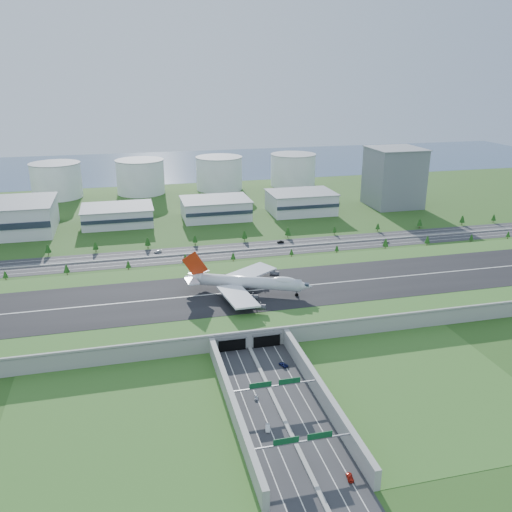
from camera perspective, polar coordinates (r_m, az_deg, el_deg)
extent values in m
plane|color=#2E4916|center=(306.86, -2.83, -5.30)|extent=(1200.00, 1200.00, 0.00)
cube|color=gray|center=(305.23, -2.84, -4.61)|extent=(520.00, 100.00, 8.00)
cube|color=#385F20|center=(303.61, -2.85, -3.91)|extent=(520.00, 100.00, 0.16)
cube|color=black|center=(303.55, -2.85, -3.89)|extent=(520.00, 58.00, 0.12)
cube|color=silver|center=(303.52, -2.85, -3.87)|extent=(520.00, 0.90, 0.02)
cube|color=gray|center=(259.57, -0.73, -7.96)|extent=(520.00, 1.20, 1.20)
cube|color=#28282B|center=(214.15, 3.13, -17.21)|extent=(34.00, 120.00, 0.12)
cube|color=gray|center=(213.92, 3.13, -17.12)|extent=(1.60, 120.00, 0.90)
cube|color=gray|center=(216.12, -2.45, -15.53)|extent=(2.40, 100.00, 8.00)
cube|color=gray|center=(224.69, 6.97, -14.17)|extent=(2.40, 100.00, 8.00)
cube|color=black|center=(259.83, -2.54, -9.30)|extent=(13.00, 1.20, 6.00)
cube|color=black|center=(263.21, 1.14, -8.89)|extent=(13.00, 1.20, 6.00)
cylinder|color=gray|center=(220.34, -2.93, -14.94)|extent=(0.70, 0.70, 7.00)
cylinder|color=gray|center=(229.11, 6.71, -13.59)|extent=(0.70, 0.70, 7.00)
cube|color=gray|center=(221.95, 2.01, -13.50)|extent=(38.00, 0.50, 0.50)
cube|color=#0C4C23|center=(219.78, 0.48, -13.42)|extent=(9.00, 0.30, 2.40)
cube|color=#0C4C23|center=(222.60, 3.55, -13.00)|extent=(9.00, 0.30, 2.40)
cylinder|color=gray|center=(192.89, -0.80, -20.63)|extent=(0.70, 0.70, 7.00)
cylinder|color=gray|center=(202.86, 10.31, -18.69)|extent=(0.70, 0.70, 7.00)
cube|color=gray|center=(194.73, 4.96, -18.87)|extent=(38.00, 0.50, 0.50)
cube|color=#0C4C23|center=(192.28, 3.19, -18.86)|extent=(9.00, 0.30, 2.40)
cube|color=#0C4C23|center=(195.49, 6.74, -18.25)|extent=(9.00, 0.30, 2.40)
cube|color=#28282B|center=(394.12, -5.50, 0.29)|extent=(560.00, 36.00, 0.12)
cylinder|color=#3D2819|center=(377.72, -24.84, -2.16)|extent=(0.50, 0.50, 2.16)
cone|color=#1C3F11|center=(376.81, -24.90, -1.76)|extent=(3.36, 3.36, 4.32)
cylinder|color=#3D2819|center=(371.79, -19.28, -1.71)|extent=(0.50, 0.50, 2.56)
cone|color=#1C3F11|center=(370.70, -19.33, -1.24)|extent=(3.98, 3.98, 5.12)
cylinder|color=#3D2819|center=(369.59, -13.27, -1.27)|extent=(0.50, 0.50, 2.27)
cone|color=#1C3F11|center=(368.61, -13.31, -0.85)|extent=(3.53, 3.53, 4.54)
cylinder|color=#3D2819|center=(371.23, -7.43, -0.77)|extent=(0.50, 0.50, 2.81)
cone|color=#1C3F11|center=(370.03, -7.45, -0.24)|extent=(4.38, 4.38, 5.63)
cylinder|color=#3D2819|center=(375.98, -2.41, -0.40)|extent=(0.50, 0.50, 2.27)
cone|color=#1C3F11|center=(375.01, -2.42, 0.02)|extent=(3.54, 3.54, 4.55)
cylinder|color=#3D2819|center=(386.05, 3.75, 0.08)|extent=(0.50, 0.50, 2.01)
cone|color=#1C3F11|center=(385.22, 3.76, 0.44)|extent=(3.13, 3.13, 4.02)
cylinder|color=#3D2819|center=(397.33, 8.49, 0.47)|extent=(0.50, 0.50, 2.06)
cone|color=#1C3F11|center=(396.51, 8.51, 0.83)|extent=(3.20, 3.20, 4.11)
cylinder|color=#3D2819|center=(412.87, 13.45, 0.92)|extent=(0.50, 0.50, 2.83)
cone|color=#1C3F11|center=(411.78, 13.49, 1.40)|extent=(4.41, 4.41, 5.67)
cylinder|color=#3D2819|center=(429.38, 17.55, 1.24)|extent=(0.50, 0.50, 2.66)
cone|color=#1C3F11|center=(428.40, 17.60, 1.67)|extent=(4.14, 4.14, 5.32)
cylinder|color=#3D2819|center=(449.98, 21.70, 1.53)|extent=(0.50, 0.50, 2.11)
cone|color=#1C3F11|center=(449.23, 21.74, 1.85)|extent=(3.28, 3.28, 4.22)
cylinder|color=#3D2819|center=(469.40, 24.98, 1.78)|extent=(0.50, 0.50, 2.18)
cone|color=#1C3F11|center=(468.66, 25.02, 2.10)|extent=(3.38, 3.38, 4.35)
cylinder|color=#3D2819|center=(415.05, -21.00, 0.25)|extent=(0.50, 0.50, 2.94)
cone|color=#1C3F11|center=(413.93, -21.06, 0.74)|extent=(4.58, 4.58, 5.88)
cylinder|color=#3D2819|center=(411.87, -16.50, 0.60)|extent=(0.50, 0.50, 2.72)
cone|color=#1C3F11|center=(410.82, -16.55, 1.06)|extent=(4.23, 4.23, 5.44)
cylinder|color=#3D2819|center=(411.33, -11.31, 1.02)|extent=(0.50, 0.50, 2.93)
cone|color=#1C3F11|center=(410.21, -11.34, 1.52)|extent=(4.55, 4.55, 5.85)
cylinder|color=#3D2819|center=(414.02, -6.42, 1.37)|extent=(0.50, 0.50, 2.59)
cone|color=#1C3F11|center=(413.03, -6.44, 1.81)|extent=(4.03, 4.03, 5.19)
cylinder|color=#3D2819|center=(420.23, -1.22, 1.79)|extent=(0.50, 0.50, 2.92)
cone|color=#1C3F11|center=(419.13, -1.22, 2.27)|extent=(4.54, 4.54, 5.83)
cylinder|color=#3D2819|center=(428.85, 3.36, 2.13)|extent=(0.50, 0.50, 3.05)
cone|color=#1C3F11|center=(427.72, 3.37, 2.63)|extent=(4.75, 4.75, 6.11)
cylinder|color=#3D2819|center=(441.78, 8.25, 2.41)|extent=(0.50, 0.50, 2.23)
cone|color=#1C3F11|center=(440.98, 8.27, 2.77)|extent=(3.47, 3.47, 4.46)
cylinder|color=#3D2819|center=(456.97, 12.68, 2.72)|extent=(0.50, 0.50, 2.39)
cone|color=#1C3F11|center=(456.14, 12.70, 3.08)|extent=(3.71, 3.71, 4.77)
cylinder|color=#3D2819|center=(474.81, 16.82, 3.00)|extent=(0.50, 0.50, 2.79)
cone|color=#1C3F11|center=(473.87, 16.86, 3.41)|extent=(4.35, 4.35, 5.59)
cylinder|color=#3D2819|center=(496.11, 20.85, 3.24)|extent=(0.50, 0.50, 2.95)
cone|color=#1C3F11|center=(495.17, 20.90, 3.66)|extent=(4.59, 4.59, 5.91)
cylinder|color=#3D2819|center=(514.06, 23.70, 3.38)|extent=(0.50, 0.50, 2.62)
cone|color=#1C3F11|center=(513.25, 23.74, 3.74)|extent=(4.08, 4.08, 5.24)
cube|color=silver|center=(479.68, -14.36, 4.14)|extent=(58.00, 42.00, 15.00)
cube|color=silver|center=(485.50, -4.28, 4.99)|extent=(58.00, 42.00, 17.00)
cube|color=silver|center=(504.16, 4.75, 5.63)|extent=(58.00, 42.00, 19.00)
cube|color=slate|center=(542.01, 14.31, 8.01)|extent=(46.00, 46.00, 55.00)
cylinder|color=silver|center=(598.55, -20.27, 7.45)|extent=(50.00, 50.00, 35.00)
cylinder|color=silver|center=(594.90, -12.06, 8.15)|extent=(50.00, 50.00, 35.00)
cylinder|color=silver|center=(603.33, -3.89, 8.67)|extent=(50.00, 50.00, 35.00)
cylinder|color=silver|center=(623.34, 3.92, 9.01)|extent=(50.00, 50.00, 35.00)
cube|color=#3A516E|center=(766.86, -9.86, 9.36)|extent=(1200.00, 260.00, 0.06)
cylinder|color=silver|center=(301.32, -0.82, -2.77)|extent=(56.48, 30.28, 6.73)
cone|color=silver|center=(297.22, 5.17, -3.17)|extent=(10.43, 9.59, 6.73)
cone|color=silver|center=(308.45, -6.58, -2.29)|extent=(12.35, 10.45, 6.73)
ellipsoid|color=silver|center=(297.43, 2.97, -2.60)|extent=(15.24, 10.67, 4.14)
cube|color=silver|center=(285.98, -1.93, -4.26)|extent=(17.86, 33.12, 1.66)
cube|color=silver|center=(318.41, -0.56, -1.74)|extent=(33.84, 28.94, 1.66)
cylinder|color=#38383D|center=(290.31, -0.32, -4.37)|extent=(6.28, 5.12, 3.16)
cylinder|color=#38383D|center=(278.91, 0.48, -5.40)|extent=(6.28, 5.12, 3.16)
cylinder|color=#38383D|center=(313.24, 0.53, -2.56)|extent=(6.28, 5.12, 3.16)
cylinder|color=#38383D|center=(322.98, 1.96, -1.88)|extent=(6.28, 5.12, 3.16)
cube|color=silver|center=(301.79, -6.77, -2.62)|extent=(7.45, 12.15, 0.63)
cube|color=silver|center=(313.96, -6.05, -1.71)|extent=(13.07, 11.88, 0.63)
cube|color=#B8290C|center=(305.34, -6.45, -0.91)|extent=(14.06, 7.01, 15.77)
cylinder|color=black|center=(299.72, 4.30, -4.10)|extent=(2.00, 0.74, 2.00)
cylinder|color=black|center=(301.18, -1.72, -3.93)|extent=(2.00, 0.74, 2.00)
cylinder|color=black|center=(307.25, -1.46, -3.45)|extent=(2.00, 0.74, 2.00)
cylinder|color=black|center=(302.48, -2.90, -3.84)|extent=(2.00, 0.74, 2.00)
cylinder|color=black|center=(308.52, -2.61, -3.36)|extent=(2.00, 0.74, 2.00)
imported|color=silver|center=(226.99, 0.01, -14.60)|extent=(2.32, 4.17, 1.34)
imported|color=white|center=(210.61, 1.23, -17.60)|extent=(2.74, 5.02, 1.57)
imported|color=#0D1443|center=(248.72, 2.90, -11.34)|extent=(4.04, 5.56, 1.41)
imported|color=#A51A0F|center=(193.17, 9.85, -21.94)|extent=(2.70, 5.08, 1.40)
imported|color=black|center=(415.43, 2.59, 1.49)|extent=(5.20, 1.86, 1.71)
imported|color=#A2A3A6|center=(427.31, 13.49, 1.47)|extent=(6.32, 3.67, 1.65)
imported|color=silver|center=(399.71, -10.31, 0.47)|extent=(6.17, 4.14, 1.66)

